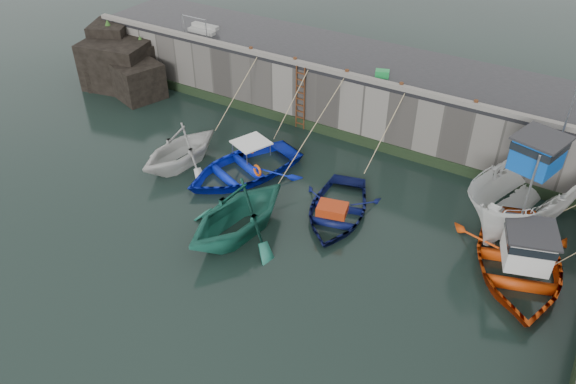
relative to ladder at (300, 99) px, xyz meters
The scene contains 24 objects.
ground 10.24m from the ladder, 78.60° to the right, with size 120.00×120.00×0.00m, color black.
quay_back 3.27m from the ladder, 52.28° to the left, with size 30.00×5.00×3.00m, color slate.
road_back 3.59m from the ladder, 52.28° to the left, with size 30.00×5.00×0.16m, color black.
kerb_back 2.62m from the ladder, ahead, with size 30.00×0.30×0.20m, color slate.
algae_back 2.41m from the ladder, ahead, with size 30.00×0.08×0.50m, color black.
rock_outcrop 10.95m from the ladder, behind, with size 5.85×4.24×3.41m.
ladder is the anchor object (origin of this frame).
boat_near_white 6.47m from the ladder, 116.73° to the right, with size 3.63×4.20×2.22m, color silver.
boat_near_white_rope 3.57m from the ladder, 151.88° to the right, with size 0.04×4.11×3.10m, color tan, non-canonical shape.
boat_near_blue 5.08m from the ladder, 90.47° to the right, with size 3.88×5.43×1.12m, color #0D23C7.
boat_near_blue_rope 1.95m from the ladder, 92.04° to the right, with size 0.04×3.54×3.10m, color tan, non-canonical shape.
boat_near_blacktrim 8.62m from the ladder, 75.23° to the right, with size 4.19×4.85×2.56m, color #1B604E.
boat_near_blacktrim_rope 3.88m from the ladder, 52.38° to the right, with size 0.04×6.34×3.10m, color tan, non-canonical shape.
boat_near_navy 7.25m from the ladder, 47.88° to the right, with size 3.33×4.66×0.96m, color #0B1145.
boat_near_navy_rope 5.17m from the ladder, 15.66° to the right, with size 0.04×3.84×3.10m, color tan, non-canonical shape.
boat_far_white 11.24m from the ladder, ahead, with size 4.85×8.18×5.97m.
boat_far_orange 12.52m from the ladder, 22.47° to the right, with size 6.07×7.18×4.27m.
fish_crate 4.14m from the ladder, 15.63° to the left, with size 0.61×0.40×0.32m, color #198C3C.
railing 7.10m from the ladder, 168.83° to the left, with size 1.60×1.05×1.00m.
bollard_a 3.47m from the ladder, behind, with size 0.18×0.18×0.28m, color #3F1E0F.
bollard_b 1.81m from the ladder, 146.14° to the left, with size 0.18×0.18×0.28m, color #3F1E0F.
bollard_c 2.81m from the ladder, ahead, with size 0.18×0.18×0.28m, color #3F1E0F.
bollard_d 5.11m from the ladder, ahead, with size 0.18×0.18×0.28m, color #3F1E0F.
bollard_e 8.19m from the ladder, ahead, with size 0.18×0.18×0.28m, color #3F1E0F.
Camera 1 is at (10.19, -11.17, 13.62)m, focal length 35.00 mm.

